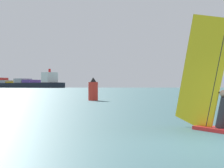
# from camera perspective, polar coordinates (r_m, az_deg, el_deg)

# --- Properties ---
(windsurfer) EXTENTS (1.94, 3.78, 4.54)m
(windsurfer) POSITION_cam_1_polar(r_m,az_deg,el_deg) (11.42, 16.78, -1.95)
(windsurfer) COLOR red
(windsurfer) RESTS_ON ground_plane
(cargo_ship) EXTENTS (157.69, 148.92, 32.21)m
(cargo_ship) POSITION_cam_1_polar(r_m,az_deg,el_deg) (640.63, -14.70, 0.06)
(cargo_ship) COLOR black
(cargo_ship) RESTS_ON ground_plane
(channel_buoy) EXTENTS (1.01, 1.01, 2.43)m
(channel_buoy) POSITION_cam_1_polar(r_m,az_deg,el_deg) (35.79, -3.16, -1.00)
(channel_buoy) COLOR red
(channel_buoy) RESTS_ON ground_plane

